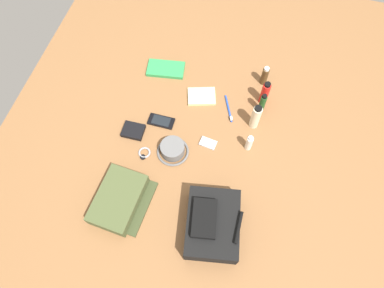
{
  "coord_description": "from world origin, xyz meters",
  "views": [
    {
      "loc": [
        0.72,
        0.19,
        1.56
      ],
      "look_at": [
        0.0,
        0.0,
        0.04
      ],
      "focal_mm": 31.68,
      "sensor_mm": 36.0,
      "label": 1
    }
  ],
  "objects_px": {
    "wristwatch": "(144,153)",
    "toothbrush": "(229,110)",
    "shampoo_bottle": "(262,103)",
    "toothpaste_tube": "(249,143)",
    "bucket_hat": "(173,149)",
    "sunscreen_spray": "(265,93)",
    "wallet": "(133,131)",
    "media_player": "(208,143)",
    "lotion_bottle": "(256,117)",
    "paperback_novel": "(166,69)",
    "cologne_bottle": "(265,76)",
    "cell_phone": "(161,121)",
    "notepad": "(202,96)",
    "backpack": "(212,224)",
    "toiletry_pouch": "(120,200)"
  },
  "relations": [
    {
      "from": "wristwatch",
      "to": "toothbrush",
      "type": "distance_m",
      "value": 0.51
    },
    {
      "from": "shampoo_bottle",
      "to": "toothpaste_tube",
      "type": "distance_m",
      "value": 0.24
    },
    {
      "from": "bucket_hat",
      "to": "toothpaste_tube",
      "type": "bearing_deg",
      "value": 108.53
    },
    {
      "from": "sunscreen_spray",
      "to": "wallet",
      "type": "bearing_deg",
      "value": -59.73
    },
    {
      "from": "bucket_hat",
      "to": "media_player",
      "type": "distance_m",
      "value": 0.19
    },
    {
      "from": "lotion_bottle",
      "to": "paperback_novel",
      "type": "height_order",
      "value": "lotion_bottle"
    },
    {
      "from": "cologne_bottle",
      "to": "cell_phone",
      "type": "xyz_separation_m",
      "value": [
        0.39,
        -0.48,
        -0.05
      ]
    },
    {
      "from": "shampoo_bottle",
      "to": "bucket_hat",
      "type": "bearing_deg",
      "value": -47.13
    },
    {
      "from": "paperback_novel",
      "to": "cell_phone",
      "type": "xyz_separation_m",
      "value": [
        0.33,
        0.08,
        -0.0
      ]
    },
    {
      "from": "cologne_bottle",
      "to": "notepad",
      "type": "relative_size",
      "value": 0.84
    },
    {
      "from": "notepad",
      "to": "toothbrush",
      "type": "bearing_deg",
      "value": 57.83
    },
    {
      "from": "toothpaste_tube",
      "to": "wallet",
      "type": "relative_size",
      "value": 1.0
    },
    {
      "from": "cologne_bottle",
      "to": "lotion_bottle",
      "type": "relative_size",
      "value": 0.75
    },
    {
      "from": "bucket_hat",
      "to": "media_player",
      "type": "relative_size",
      "value": 1.8
    },
    {
      "from": "bucket_hat",
      "to": "cell_phone",
      "type": "bearing_deg",
      "value": -144.57
    },
    {
      "from": "toothbrush",
      "to": "sunscreen_spray",
      "type": "bearing_deg",
      "value": 122.84
    },
    {
      "from": "shampoo_bottle",
      "to": "toothbrush",
      "type": "bearing_deg",
      "value": -74.67
    },
    {
      "from": "media_player",
      "to": "lotion_bottle",
      "type": "bearing_deg",
      "value": 129.5
    },
    {
      "from": "bucket_hat",
      "to": "media_player",
      "type": "xyz_separation_m",
      "value": [
        -0.09,
        0.16,
        -0.02
      ]
    },
    {
      "from": "backpack",
      "to": "toiletry_pouch",
      "type": "height_order",
      "value": "backpack"
    },
    {
      "from": "paperback_novel",
      "to": "toothpaste_tube",
      "type": "bearing_deg",
      "value": 56.17
    },
    {
      "from": "toothpaste_tube",
      "to": "toothbrush",
      "type": "relative_size",
      "value": 0.7
    },
    {
      "from": "toiletry_pouch",
      "to": "toothbrush",
      "type": "bearing_deg",
      "value": 148.32
    },
    {
      "from": "bucket_hat",
      "to": "wristwatch",
      "type": "xyz_separation_m",
      "value": [
        0.05,
        -0.14,
        -0.02
      ]
    },
    {
      "from": "cologne_bottle",
      "to": "media_player",
      "type": "distance_m",
      "value": 0.5
    },
    {
      "from": "toiletry_pouch",
      "to": "sunscreen_spray",
      "type": "distance_m",
      "value": 0.92
    },
    {
      "from": "backpack",
      "to": "notepad",
      "type": "distance_m",
      "value": 0.71
    },
    {
      "from": "lotion_bottle",
      "to": "toothpaste_tube",
      "type": "xyz_separation_m",
      "value": [
        0.14,
        -0.0,
        -0.03
      ]
    },
    {
      "from": "shampoo_bottle",
      "to": "wallet",
      "type": "xyz_separation_m",
      "value": [
        0.3,
        -0.62,
        -0.05
      ]
    },
    {
      "from": "toothbrush",
      "to": "cell_phone",
      "type": "bearing_deg",
      "value": -64.18
    },
    {
      "from": "toiletry_pouch",
      "to": "sunscreen_spray",
      "type": "bearing_deg",
      "value": 143.06
    },
    {
      "from": "sunscreen_spray",
      "to": "media_player",
      "type": "xyz_separation_m",
      "value": [
        0.33,
        -0.23,
        -0.07
      ]
    },
    {
      "from": "shampoo_bottle",
      "to": "wristwatch",
      "type": "relative_size",
      "value": 1.96
    },
    {
      "from": "lotion_bottle",
      "to": "media_player",
      "type": "xyz_separation_m",
      "value": [
        0.17,
        -0.2,
        -0.08
      ]
    },
    {
      "from": "media_player",
      "to": "toothbrush",
      "type": "height_order",
      "value": "toothbrush"
    },
    {
      "from": "shampoo_bottle",
      "to": "lotion_bottle",
      "type": "bearing_deg",
      "value": -11.6
    },
    {
      "from": "paperback_novel",
      "to": "sunscreen_spray",
      "type": "bearing_deg",
      "value": 83.18
    },
    {
      "from": "sunscreen_spray",
      "to": "backpack",
      "type": "bearing_deg",
      "value": -8.48
    },
    {
      "from": "backpack",
      "to": "paperback_novel",
      "type": "height_order",
      "value": "backpack"
    },
    {
      "from": "toiletry_pouch",
      "to": "media_player",
      "type": "xyz_separation_m",
      "value": [
        -0.41,
        0.33,
        -0.03
      ]
    },
    {
      "from": "toothpaste_tube",
      "to": "wristwatch",
      "type": "relative_size",
      "value": 1.55
    },
    {
      "from": "toothpaste_tube",
      "to": "paperback_novel",
      "type": "xyz_separation_m",
      "value": [
        -0.37,
        -0.55,
        -0.04
      ]
    },
    {
      "from": "toiletry_pouch",
      "to": "sunscreen_spray",
      "type": "relative_size",
      "value": 1.92
    },
    {
      "from": "toothpaste_tube",
      "to": "wristwatch",
      "type": "bearing_deg",
      "value": -71.4
    },
    {
      "from": "shampoo_bottle",
      "to": "wristwatch",
      "type": "distance_m",
      "value": 0.66
    },
    {
      "from": "cell_phone",
      "to": "toothbrush",
      "type": "height_order",
      "value": "toothbrush"
    },
    {
      "from": "wristwatch",
      "to": "notepad",
      "type": "xyz_separation_m",
      "value": [
        -0.41,
        0.2,
        0.0
      ]
    },
    {
      "from": "bucket_hat",
      "to": "notepad",
      "type": "xyz_separation_m",
      "value": [
        -0.36,
        0.06,
        -0.02
      ]
    },
    {
      "from": "toiletry_pouch",
      "to": "shampoo_bottle",
      "type": "height_order",
      "value": "shampoo_bottle"
    },
    {
      "from": "sunscreen_spray",
      "to": "toothbrush",
      "type": "xyz_separation_m",
      "value": [
        0.11,
        -0.16,
        -0.07
      ]
    }
  ]
}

